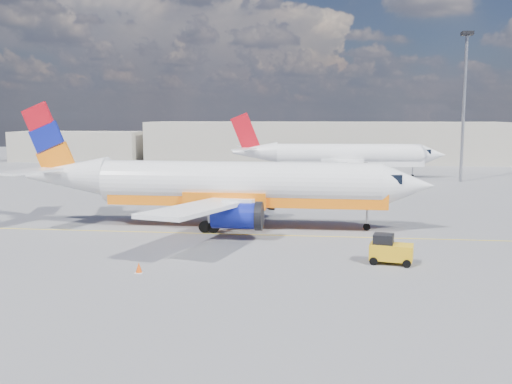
# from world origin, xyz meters

# --- Properties ---
(ground) EXTENTS (240.00, 240.00, 0.00)m
(ground) POSITION_xyz_m (0.00, 0.00, 0.00)
(ground) COLOR slate
(ground) RESTS_ON ground
(taxi_line) EXTENTS (70.00, 0.15, 0.01)m
(taxi_line) POSITION_xyz_m (0.00, 3.00, 0.01)
(taxi_line) COLOR yellow
(taxi_line) RESTS_ON ground
(terminal_main) EXTENTS (70.00, 14.00, 8.00)m
(terminal_main) POSITION_xyz_m (5.00, 75.00, 4.00)
(terminal_main) COLOR beige
(terminal_main) RESTS_ON ground
(terminal_annex) EXTENTS (26.00, 10.00, 6.00)m
(terminal_annex) POSITION_xyz_m (-45.00, 72.00, 3.00)
(terminal_annex) COLOR beige
(terminal_annex) RESTS_ON ground
(main_jet) EXTENTS (34.68, 27.46, 10.52)m
(main_jet) POSITION_xyz_m (-2.67, 5.86, 3.51)
(main_jet) COLOR white
(main_jet) RESTS_ON ground
(second_jet) EXTENTS (32.08, 25.31, 9.72)m
(second_jet) POSITION_xyz_m (7.81, 45.62, 3.24)
(second_jet) COLOR white
(second_jet) RESTS_ON ground
(gse_tug) EXTENTS (2.85, 2.09, 1.87)m
(gse_tug) POSITION_xyz_m (9.50, -4.68, 0.88)
(gse_tug) COLOR black
(gse_tug) RESTS_ON ground
(traffic_cone) EXTENTS (0.45, 0.45, 0.64)m
(traffic_cone) POSITION_xyz_m (-5.47, -8.66, 0.31)
(traffic_cone) COLOR white
(traffic_cone) RESTS_ON ground
(floodlight_mast) EXTENTS (1.50, 1.50, 20.61)m
(floodlight_mast) POSITION_xyz_m (24.39, 42.26, 12.35)
(floodlight_mast) COLOR #97989F
(floodlight_mast) RESTS_ON ground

